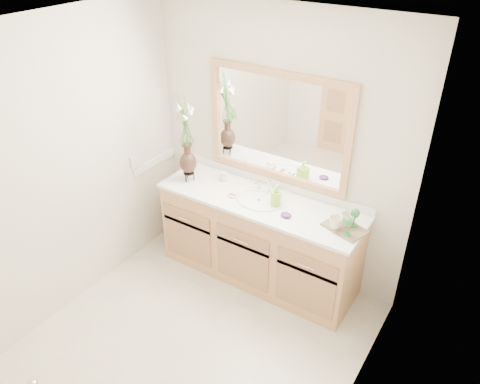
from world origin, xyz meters
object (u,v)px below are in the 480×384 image
Objects in this scene: tumbler at (224,176)px; flower_vase at (186,129)px; tray at (345,228)px; soap_bottle at (276,196)px.

flower_vase is at bearing -149.68° from tumbler.
tray is (1.50, 0.04, -0.50)m from flower_vase.
flower_vase reaches higher than soap_bottle.
tray is at bearing -5.48° from tumbler.
tumbler is 0.26× the size of tray.
flower_vase is 0.56m from tumbler.
soap_bottle reaches higher than tray.
tray is (1.22, -0.12, -0.03)m from tumbler.
tumbler is 1.23m from tray.
flower_vase reaches higher than tray.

